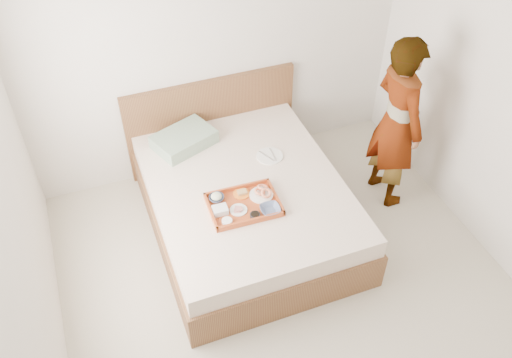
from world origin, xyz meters
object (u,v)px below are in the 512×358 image
object	(u,v)px
tray	(244,204)
person	(397,123)
dinner_plate	(270,156)
bed	(247,206)

from	to	relation	value
tray	person	size ratio (longest dim) A/B	0.34
dinner_plate	bed	bearing A→B (deg)	-141.27
bed	tray	xyz separation A→B (m)	(-0.11, -0.25, 0.29)
person	tray	bearing A→B (deg)	95.31
bed	tray	size ratio (longest dim) A/B	3.57
bed	tray	world-z (taller)	tray
bed	dinner_plate	xyz separation A→B (m)	(0.31, 0.25, 0.27)
tray	bed	bearing A→B (deg)	68.30
dinner_plate	person	bearing A→B (deg)	-15.17
dinner_plate	person	size ratio (longest dim) A/B	0.14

